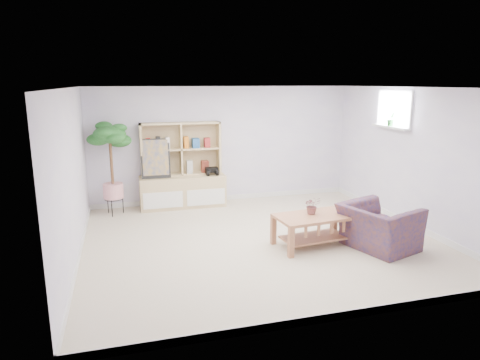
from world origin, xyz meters
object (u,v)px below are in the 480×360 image
object	(u,v)px
storage_unit	(182,165)
armchair	(379,224)
coffee_table	(314,230)
floor_tree	(112,169)

from	to	relation	value
storage_unit	armchair	world-z (taller)	storage_unit
storage_unit	coffee_table	world-z (taller)	storage_unit
armchair	floor_tree	bearing A→B (deg)	35.97
floor_tree	armchair	world-z (taller)	floor_tree
storage_unit	floor_tree	world-z (taller)	floor_tree
coffee_table	floor_tree	distance (m)	3.95
coffee_table	floor_tree	world-z (taller)	floor_tree
coffee_table	floor_tree	bearing A→B (deg)	133.99
floor_tree	storage_unit	bearing A→B (deg)	8.04
coffee_table	floor_tree	xyz separation A→B (m)	(-3.00, 2.50, 0.64)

